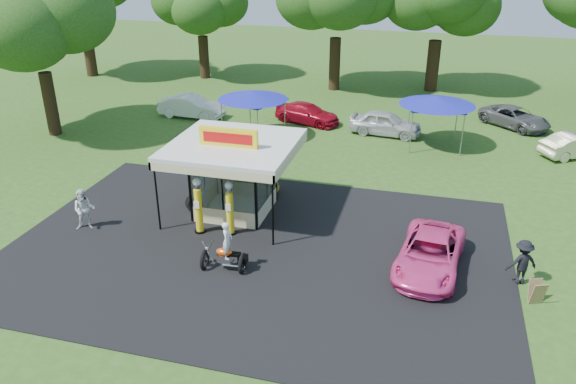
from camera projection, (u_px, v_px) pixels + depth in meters
The scene contains 21 objects.
ground at pixel (241, 275), 21.10m from camera, with size 120.00×120.00×0.00m, color #2D541A.
asphalt_apron at pixel (257, 249), 22.84m from camera, with size 20.00×14.00×0.04m, color black.
gas_station_kiosk at pixel (234, 176), 25.20m from camera, with size 5.40×5.40×4.18m.
gas_pump_left at pixel (199, 207), 23.60m from camera, with size 0.47×0.47×2.54m.
gas_pump_right at pixel (230, 210), 23.49m from camera, with size 0.46×0.46×2.45m.
motorcycle at pixel (226, 251), 21.11m from camera, with size 1.81×0.97×2.11m.
spare_tires at pixel (194, 204), 25.80m from camera, with size 0.98×0.76×0.79m.
a_frame_sign at pixel (537, 292), 19.32m from camera, with size 0.54×0.60×0.89m.
kiosk_car at pixel (251, 183), 27.68m from camera, with size 1.13×2.82×0.96m, color yellow.
pink_sedan at pixel (430, 254), 21.21m from camera, with size 2.25×4.88×1.36m, color #FF459C.
spectator_west at pixel (84, 210), 24.02m from camera, with size 0.91×0.71×1.86m, color white.
spectator_east_a at pixel (522, 262), 20.27m from camera, with size 1.14×0.66×1.77m, color black.
bg_car_a at pixel (192, 107), 38.89m from camera, with size 1.60×4.60×1.51m, color white.
bg_car_b at pixel (307, 113), 37.76m from camera, with size 1.84×4.53×1.31m, color #A80C20.
bg_car_c at pixel (385, 123), 35.49m from camera, with size 1.81×4.49×1.53m, color silver.
bg_car_d at pixel (515, 117), 36.95m from camera, with size 2.17×4.71×1.31m, color #555557.
bg_car_e at pixel (576, 145), 32.01m from camera, with size 1.44×4.12×1.36m, color beige.
tent_west at pixel (253, 96), 34.13m from camera, with size 4.28×4.28×2.99m.
tent_east at pixel (437, 101), 32.72m from camera, with size 4.42×4.42×3.09m.
oak_far_b at pixel (201, 2), 47.22m from camera, with size 8.41×8.41×10.03m.
oak_near at pixel (34, 15), 32.86m from camera, with size 10.17×10.17×11.71m.
Camera 1 is at (6.37, -16.75, 11.70)m, focal length 35.00 mm.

